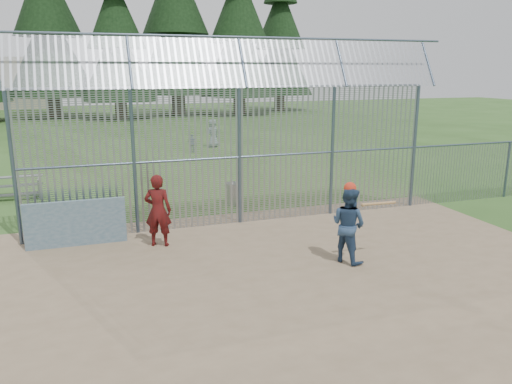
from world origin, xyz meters
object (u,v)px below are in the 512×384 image
object	(u,v)px
dugout_wall	(76,223)
trash_can	(233,193)
batter	(348,225)
onlooker	(158,210)

from	to	relation	value
dugout_wall	trash_can	size ratio (longest dim) A/B	3.05
batter	trash_can	bearing A→B (deg)	-15.38
onlooker	dugout_wall	bearing A→B (deg)	1.84
trash_can	dugout_wall	bearing A→B (deg)	-151.16
batter	trash_can	world-z (taller)	batter
dugout_wall	trash_can	xyz separation A→B (m)	(4.99, 2.75, -0.24)
batter	onlooker	xyz separation A→B (m)	(-4.09, 2.54, 0.04)
dugout_wall	onlooker	size ratio (longest dim) A/B	1.32
dugout_wall	onlooker	distance (m)	2.16
dugout_wall	batter	distance (m)	6.91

